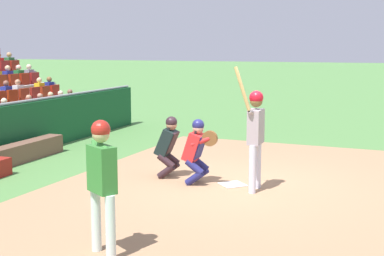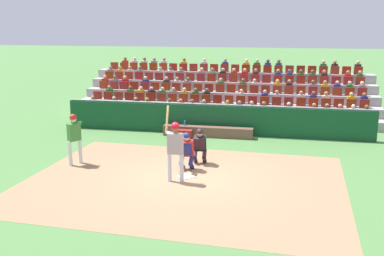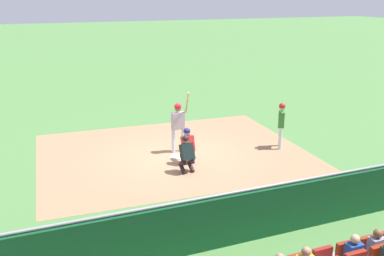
% 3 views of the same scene
% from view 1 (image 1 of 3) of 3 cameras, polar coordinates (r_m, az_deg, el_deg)
% --- Properties ---
extents(ground_plane, '(160.00, 160.00, 0.00)m').
position_cam_1_polar(ground_plane, '(10.77, 4.25, -5.96)').
color(ground_plane, '#4C7C3F').
extents(infield_dirt_patch, '(10.05, 8.00, 0.01)m').
position_cam_1_polar(infield_dirt_patch, '(10.65, 6.84, -6.16)').
color(infield_dirt_patch, '#9D7554').
rests_on(infield_dirt_patch, ground_plane).
extents(home_plate_marker, '(0.62, 0.62, 0.02)m').
position_cam_1_polar(home_plate_marker, '(10.77, 4.25, -5.88)').
color(home_plate_marker, white).
rests_on(home_plate_marker, infield_dirt_patch).
extents(batter_at_plate, '(0.59, 0.48, 2.34)m').
position_cam_1_polar(batter_at_plate, '(10.16, 6.62, -0.03)').
color(batter_at_plate, silver).
rests_on(batter_at_plate, ground_plane).
extents(catcher_crouching, '(0.46, 0.72, 1.31)m').
position_cam_1_polar(catcher_crouching, '(10.68, 0.51, -2.07)').
color(catcher_crouching, navy).
rests_on(catcher_crouching, ground_plane).
extents(home_plate_umpire, '(0.49, 0.49, 1.29)m').
position_cam_1_polar(home_plate_umpire, '(11.25, -2.47, -1.66)').
color(home_plate_umpire, '#2D1C22').
rests_on(home_plate_umpire, ground_plane).
extents(dugout_bench, '(3.90, 0.40, 0.44)m').
position_cam_1_polar(dugout_bench, '(13.05, -18.84, -2.85)').
color(dugout_bench, brown).
rests_on(dugout_bench, ground_plane).
extents(on_deck_batter, '(0.44, 0.52, 1.78)m').
position_cam_1_polar(on_deck_batter, '(7.08, -9.39, -4.73)').
color(on_deck_batter, silver).
rests_on(on_deck_batter, ground_plane).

